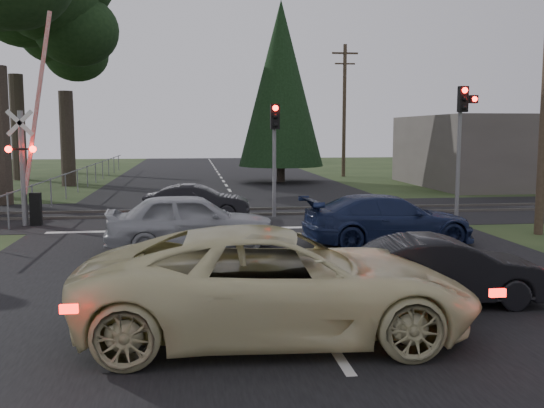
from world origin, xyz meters
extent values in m
plane|color=#233317|center=(0.00, 0.00, 0.00)|extent=(120.00, 120.00, 0.00)
cube|color=black|center=(0.00, 10.00, 0.01)|extent=(14.00, 100.00, 0.01)
cube|color=black|center=(0.00, 12.00, 0.01)|extent=(120.00, 8.00, 0.01)
cube|color=silver|center=(0.00, 8.20, 0.01)|extent=(13.00, 0.35, 0.00)
cube|color=#59544C|center=(0.00, 11.20, 0.05)|extent=(120.00, 0.12, 0.10)
cube|color=#59544C|center=(0.00, 12.80, 0.05)|extent=(120.00, 0.12, 0.10)
cylinder|color=slate|center=(-7.50, 9.80, 1.90)|extent=(0.18, 0.18, 3.80)
cube|color=white|center=(-7.50, 9.70, 3.40)|extent=(0.88, 0.03, 0.88)
cube|color=white|center=(-7.50, 9.70, 3.40)|extent=(0.88, 0.03, 0.88)
cube|color=black|center=(-7.50, 9.72, 2.55)|extent=(0.90, 0.06, 0.06)
sphere|color=#FF0C07|center=(-7.88, 9.65, 2.55)|extent=(0.22, 0.22, 0.22)
sphere|color=#FF0C07|center=(-7.12, 9.65, 2.55)|extent=(0.22, 0.22, 0.22)
cube|color=black|center=(-7.15, 9.80, 0.55)|extent=(0.35, 0.25, 1.10)
cube|color=red|center=(-6.95, 9.80, 4.00)|extent=(1.16, 0.10, 5.93)
cylinder|color=slate|center=(7.50, 9.60, 1.90)|extent=(0.14, 0.14, 3.80)
cube|color=black|center=(7.50, 9.42, 4.25)|extent=(0.32, 0.24, 0.90)
sphere|color=#FF0C07|center=(7.50, 9.29, 4.55)|extent=(0.20, 0.20, 0.20)
sphere|color=black|center=(7.50, 9.29, 4.25)|extent=(0.18, 0.18, 0.18)
sphere|color=black|center=(7.50, 9.29, 3.95)|extent=(0.18, 0.18, 0.18)
cube|color=black|center=(7.88, 9.42, 4.25)|extent=(0.28, 0.22, 0.28)
sphere|color=#FF0C07|center=(7.88, 9.30, 4.25)|extent=(0.18, 0.18, 0.18)
cylinder|color=slate|center=(1.00, 10.80, 1.60)|extent=(0.14, 0.14, 3.20)
cube|color=black|center=(1.00, 10.62, 3.65)|extent=(0.32, 0.24, 0.90)
sphere|color=#FF0C07|center=(1.00, 10.49, 3.95)|extent=(0.20, 0.20, 0.20)
sphere|color=black|center=(1.00, 10.49, 3.65)|extent=(0.18, 0.18, 0.18)
sphere|color=black|center=(1.00, 10.49, 3.35)|extent=(0.18, 0.18, 0.18)
cylinder|color=#4C3D2D|center=(8.50, 30.00, 4.50)|extent=(0.26, 0.26, 9.00)
cube|color=#4C3D2D|center=(8.50, 30.00, 8.40)|extent=(1.80, 0.12, 0.12)
cube|color=#4C3D2D|center=(8.50, 30.00, 7.70)|extent=(1.40, 0.10, 0.10)
cylinder|color=#4C3D2D|center=(8.50, 55.00, 4.50)|extent=(0.26, 0.26, 9.00)
cube|color=#4C3D2D|center=(8.50, 55.00, 8.40)|extent=(1.80, 0.12, 0.12)
cube|color=#4C3D2D|center=(8.50, 55.00, 7.70)|extent=(1.40, 0.10, 0.10)
cylinder|color=#473D33|center=(-10.00, 16.00, 2.93)|extent=(0.83, 0.83, 5.85)
cylinder|color=#473D33|center=(-9.00, 25.00, 2.70)|extent=(0.80, 0.80, 5.40)
ellipsoid|color=black|center=(-9.00, 25.00, 9.60)|extent=(6.00, 6.00, 7.20)
cylinder|color=#473D33|center=(-13.00, 30.00, 3.38)|extent=(0.89, 0.89, 6.75)
cylinder|color=#473D33|center=(-11.00, 36.00, 2.70)|extent=(0.80, 0.80, 5.40)
ellipsoid|color=black|center=(-11.00, 36.00, 9.60)|extent=(6.00, 6.00, 7.20)
cylinder|color=#473D33|center=(3.50, 26.00, 1.00)|extent=(0.50, 0.50, 2.00)
cone|color=black|center=(3.50, 26.00, 6.00)|extent=(5.20, 5.20, 10.00)
cube|color=#59514C|center=(18.00, 22.00, 2.00)|extent=(14.00, 10.00, 4.00)
imported|color=beige|center=(-0.73, -2.11, 0.83)|extent=(6.14, 3.08, 1.67)
imported|color=black|center=(2.54, -0.76, 0.61)|extent=(3.79, 1.56, 1.22)
imported|color=#9C9FA4|center=(-2.03, 5.00, 0.76)|extent=(4.54, 2.03, 1.52)
imported|color=#172145|center=(3.39, 4.98, 0.69)|extent=(4.88, 2.23, 1.38)
imported|color=black|center=(-1.81, 10.58, 0.61)|extent=(3.82, 1.59, 1.23)
camera|label=1|loc=(-2.00, -11.03, 3.13)|focal=40.00mm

